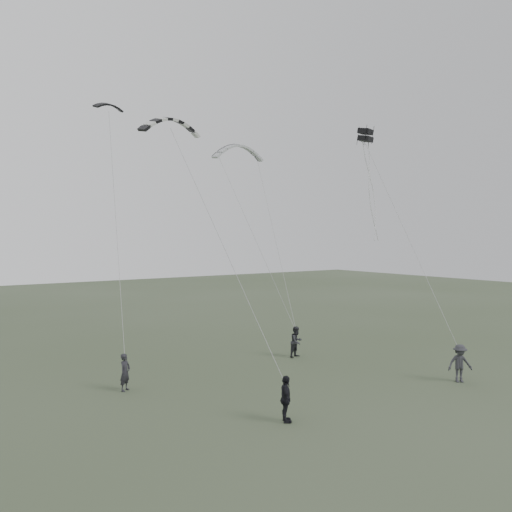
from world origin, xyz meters
TOP-DOWN VIEW (x-y plane):
  - ground at (0.00, 0.00)m, footprint 140.00×140.00m
  - flyer_left at (-6.29, 5.69)m, footprint 0.80×0.75m
  - flyer_right at (5.10, 6.31)m, footprint 1.09×0.94m
  - flyer_center at (-2.39, -2.13)m, footprint 0.96×1.20m
  - flyer_far at (8.59, -2.83)m, footprint 1.47×1.29m
  - kite_dark_small at (-5.09, 11.37)m, footprint 1.80×0.92m
  - kite_pale_large at (6.63, 15.48)m, footprint 4.29×1.85m
  - kite_striped at (-3.48, 6.34)m, footprint 3.27×1.24m
  - kite_box at (7.88, 3.21)m, footprint 0.94×1.02m

SIDE VIEW (x-z plane):
  - ground at x=0.00m, z-range 0.00..0.00m
  - flyer_left at x=-6.29m, z-range 0.00..1.84m
  - flyer_center at x=-2.39m, z-range 0.00..1.91m
  - flyer_right at x=5.10m, z-range 0.00..1.95m
  - flyer_far at x=8.59m, z-range 0.00..1.98m
  - kite_box at x=7.88m, z-range 13.30..14.17m
  - kite_striped at x=-3.48m, z-range 13.07..14.48m
  - kite_pale_large at x=6.63m, z-range 13.93..15.76m
  - kite_dark_small at x=-5.09m, z-range 15.06..15.74m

